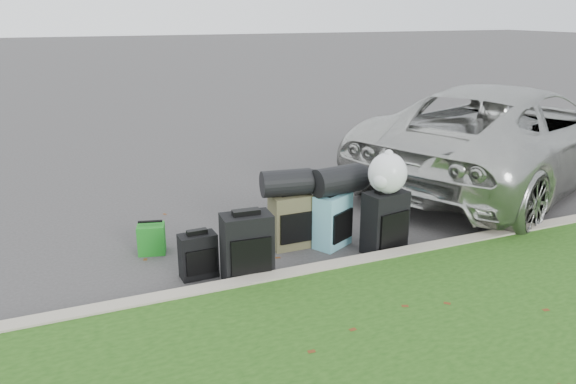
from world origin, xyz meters
name	(u,v)px	position (x,y,z in m)	size (l,w,h in m)	color
ground	(302,240)	(0.00, 0.00, 0.00)	(120.00, 120.00, 0.00)	#383535
curb	(343,268)	(0.00, -1.00, 0.07)	(120.00, 0.18, 0.15)	#9E937F
suv	(505,135)	(3.80, 0.89, 0.77)	(2.56, 5.55, 1.54)	#B7B7B2
suitcase_small_black	(198,256)	(-1.37, -0.46, 0.23)	(0.37, 0.20, 0.46)	black
suitcase_large_black_left	(247,248)	(-0.94, -0.74, 0.35)	(0.49, 0.29, 0.70)	black
suitcase_olive	(291,221)	(-0.20, -0.12, 0.31)	(0.45, 0.28, 0.62)	#434029
suitcase_teal	(332,221)	(0.24, -0.29, 0.31)	(0.43, 0.26, 0.62)	#5795AA
suitcase_large_black_right	(385,223)	(0.70, -0.67, 0.35)	(0.47, 0.28, 0.71)	black
tote_green	(152,239)	(-1.70, 0.33, 0.17)	(0.29, 0.23, 0.33)	#1A781D
tote_navy	(251,229)	(-0.56, 0.23, 0.14)	(0.26, 0.21, 0.28)	navy
duffel_left	(286,183)	(-0.26, -0.12, 0.77)	(0.30, 0.30, 0.55)	black
duffel_right	(338,180)	(0.30, -0.28, 0.78)	(0.32, 0.32, 0.57)	black
trash_bag	(388,173)	(0.70, -0.67, 0.92)	(0.43, 0.43, 0.43)	white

